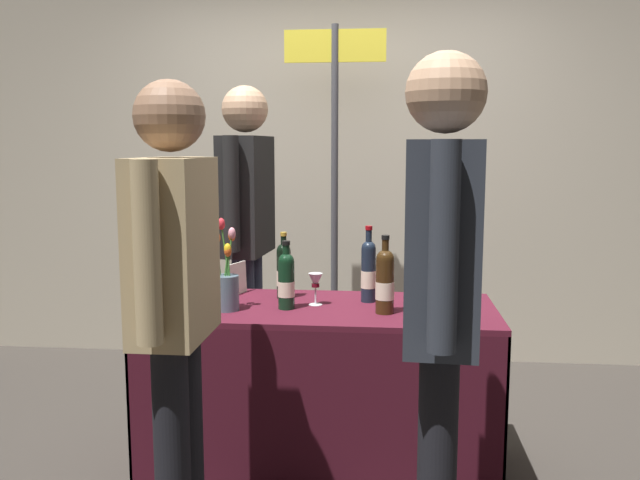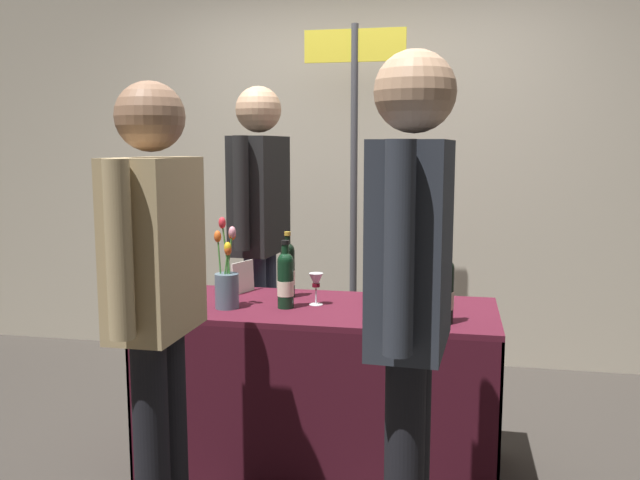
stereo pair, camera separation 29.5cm
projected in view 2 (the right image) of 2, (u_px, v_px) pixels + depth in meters
The scene contains 18 objects.
ground_plane at pixel (320, 465), 3.10m from camera, with size 12.00×12.00×0.00m, color #38332D.
back_partition at pixel (369, 164), 4.55m from camera, with size 6.44×0.12×2.70m, color #B2A893.
tasting_table at pixel (320, 358), 3.02m from camera, with size 1.56×0.66×0.76m.
featured_wine_bottle at pixel (288, 269), 3.15m from camera, with size 0.07×0.07×0.31m.
display_bottle_0 at pixel (445, 290), 2.68m from camera, with size 0.07×0.07×0.32m.
display_bottle_1 at pixel (382, 282), 2.82m from camera, with size 0.08×0.08×0.34m.
display_bottle_2 at pixel (420, 275), 3.04m from camera, with size 0.07×0.07×0.32m.
display_bottle_3 at pixel (167, 278), 2.89m from camera, with size 0.08×0.08×0.34m.
display_bottle_4 at pixel (286, 279), 2.94m from camera, with size 0.07×0.07×0.30m.
display_bottle_5 at pixel (370, 271), 3.04m from camera, with size 0.07×0.07×0.35m.
wine_glass_near_vendor at pixel (316, 282), 3.00m from camera, with size 0.06×0.06×0.15m.
wine_glass_mid at pixel (436, 289), 2.90m from camera, with size 0.07×0.07×0.13m.
flower_vase at pixel (227, 282), 2.94m from camera, with size 0.11×0.11×0.40m.
brochure_stand at pixel (243, 277), 3.26m from camera, with size 0.16×0.01×0.15m, color silver.
vendor_presenter at pixel (260, 217), 3.63m from camera, with size 0.25×0.58×1.79m.
taster_foreground_right at pixel (156, 284), 2.25m from camera, with size 0.23×0.56×1.68m.
taster_foreground_left at pixel (411, 286), 1.99m from camera, with size 0.24×0.58×1.75m.
booth_signpost at pixel (354, 159), 4.04m from camera, with size 0.61×0.04×2.19m.
Camera 2 is at (0.58, -2.86, 1.47)m, focal length 37.43 mm.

